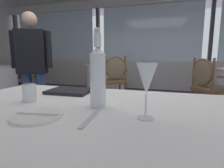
{
  "coord_description": "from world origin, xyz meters",
  "views": [
    {
      "loc": [
        0.48,
        -1.95,
        1.0
      ],
      "look_at": [
        0.19,
        -0.99,
        0.84
      ],
      "focal_mm": 28.31,
      "sensor_mm": 36.0,
      "label": 1
    }
  ],
  "objects": [
    {
      "name": "window_wall_far",
      "position": [
        0.0,
        3.48,
        1.08
      ],
      "size": [
        10.34,
        0.14,
        2.71
      ],
      "color": "beige",
      "rests_on": "ground_plane"
    },
    {
      "name": "dinner_fork",
      "position": [
        0.22,
        -1.37,
        0.77
      ],
      "size": [
        0.03,
        0.2,
        0.0
      ],
      "primitive_type": "cube",
      "rotation": [
        0.0,
        0.0,
        1.63
      ],
      "color": "silver",
      "rests_on": "foreground_table"
    },
    {
      "name": "menu_book",
      "position": [
        -0.1,
        -0.97,
        0.78
      ],
      "size": [
        0.27,
        0.22,
        0.02
      ],
      "primitive_type": "cube",
      "rotation": [
        0.0,
        0.0,
        0.03
      ],
      "color": "black",
      "rests_on": "foreground_table"
    },
    {
      "name": "dining_chair_2_1",
      "position": [
        -3.17,
        2.03,
        0.56
      ],
      "size": [
        0.59,
        0.53,
        0.96
      ],
      "rotation": [
        0.0,
        0.0,
        10.84
      ],
      "color": "brown",
      "rests_on": "ground_plane"
    },
    {
      "name": "ground_plane",
      "position": [
        0.0,
        0.0,
        0.0
      ],
      "size": [
        13.44,
        13.44,
        0.0
      ],
      "primitive_type": "plane",
      "color": "#47384C"
    },
    {
      "name": "wine_glass",
      "position": [
        0.42,
        -1.31,
        0.91
      ],
      "size": [
        0.08,
        0.08,
        0.21
      ],
      "color": "white",
      "rests_on": "foreground_table"
    },
    {
      "name": "dining_chair_0_0",
      "position": [
        -1.44,
        3.18,
        0.56
      ],
      "size": [
        0.65,
        0.63,
        0.94
      ],
      "rotation": [
        0.0,
        0.0,
        5.22
      ],
      "color": "brown",
      "rests_on": "ground_plane"
    },
    {
      "name": "dining_chair_0_1",
      "position": [
        -0.52,
        1.52,
        0.58
      ],
      "size": [
        0.65,
        0.63,
        1.0
      ],
      "rotation": [
        0.0,
        0.0,
        8.36
      ],
      "color": "brown",
      "rests_on": "ground_plane"
    },
    {
      "name": "diner_person_0",
      "position": [
        -1.24,
        0.02,
        0.88
      ],
      "size": [
        0.5,
        0.32,
        1.56
      ],
      "rotation": [
        0.0,
        0.0,
        1.96
      ],
      "color": "#334770",
      "rests_on": "ground_plane"
    },
    {
      "name": "dining_chair_1_1",
      "position": [
        1.15,
        1.18,
        0.57
      ],
      "size": [
        0.63,
        0.65,
        0.97
      ],
      "rotation": [
        0.0,
        0.0,
        6.84
      ],
      "color": "brown",
      "rests_on": "ground_plane"
    },
    {
      "name": "background_table_0",
      "position": [
        -0.98,
        2.35,
        0.38
      ],
      "size": [
        1.04,
        1.04,
        0.77
      ],
      "color": "white",
      "rests_on": "ground_plane"
    },
    {
      "name": "water_bottle",
      "position": [
        0.19,
        -1.2,
        0.91
      ],
      "size": [
        0.07,
        0.07,
        0.36
      ],
      "color": "white",
      "rests_on": "foreground_table"
    },
    {
      "name": "water_tumbler",
      "position": [
        -0.19,
        -1.22,
        0.81
      ],
      "size": [
        0.07,
        0.07,
        0.09
      ],
      "primitive_type": "cylinder",
      "color": "white",
      "rests_on": "foreground_table"
    },
    {
      "name": "side_plate",
      "position": [
        0.02,
        -1.41,
        0.77
      ],
      "size": [
        0.19,
        0.19,
        0.01
      ],
      "primitive_type": "cylinder",
      "color": "white",
      "rests_on": "foreground_table"
    },
    {
      "name": "butter_knife",
      "position": [
        0.02,
        -1.41,
        0.78
      ],
      "size": [
        0.17,
        0.04,
        0.0
      ],
      "primitive_type": "cube",
      "rotation": [
        0.0,
        0.0,
        0.15
      ],
      "color": "silver",
      "rests_on": "foreground_table"
    }
  ]
}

